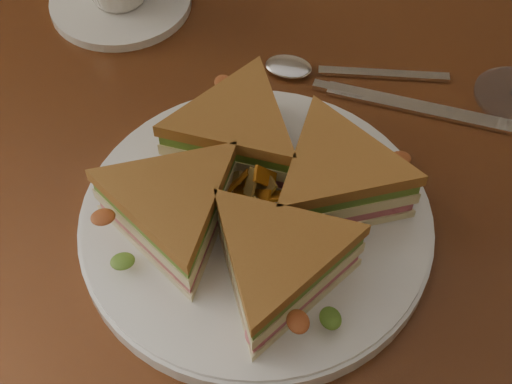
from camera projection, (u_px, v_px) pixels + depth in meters
table at (293, 220)px, 0.73m from camera, size 1.20×0.80×0.75m
plate at (256, 222)px, 0.60m from camera, size 0.29×0.29×0.02m
sandwich_wedges at (256, 196)px, 0.57m from camera, size 0.30×0.30×0.06m
crisps_mound at (256, 199)px, 0.57m from camera, size 0.09×0.09×0.05m
spoon at (311, 69)px, 0.71m from camera, size 0.18×0.05×0.01m
knife at (414, 107)px, 0.68m from camera, size 0.22×0.02×0.00m
saucer at (121, 2)px, 0.78m from camera, size 0.15×0.15×0.01m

